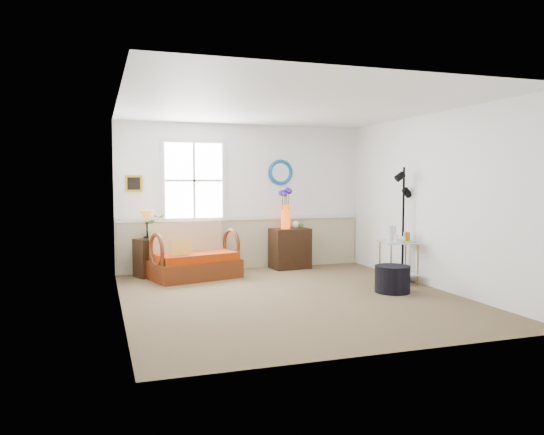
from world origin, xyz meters
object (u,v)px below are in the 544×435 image
object	(u,v)px
cabinet	(290,248)
side_table	(398,262)
loveseat	(195,251)
floor_lamp	(403,224)
ottoman	(392,279)
lamp_stand	(147,258)

from	to	relation	value
cabinet	side_table	world-z (taller)	cabinet
loveseat	floor_lamp	distance (m)	3.38
ottoman	floor_lamp	bearing A→B (deg)	49.55
cabinet	ottoman	size ratio (longest dim) A/B	1.46
side_table	floor_lamp	xyz separation A→B (m)	(0.16, 0.14, 0.58)
lamp_stand	floor_lamp	world-z (taller)	floor_lamp
loveseat	cabinet	bearing A→B (deg)	-1.56
side_table	floor_lamp	size ratio (longest dim) A/B	0.36
side_table	ottoman	size ratio (longest dim) A/B	1.31
lamp_stand	floor_lamp	distance (m)	4.22
side_table	loveseat	bearing A→B (deg)	154.76
ottoman	side_table	bearing A→B (deg)	51.93
loveseat	ottoman	distance (m)	3.19
cabinet	lamp_stand	bearing A→B (deg)	175.15
lamp_stand	ottoman	size ratio (longest dim) A/B	1.27
loveseat	cabinet	size ratio (longest dim) A/B	1.90
loveseat	ottoman	xyz separation A→B (m)	(2.49, -1.97, -0.26)
lamp_stand	ottoman	distance (m)	4.00
cabinet	floor_lamp	distance (m)	2.20
loveseat	side_table	xyz separation A→B (m)	(2.95, -1.39, -0.12)
side_table	ottoman	world-z (taller)	side_table
side_table	lamp_stand	bearing A→B (deg)	154.19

